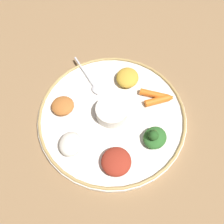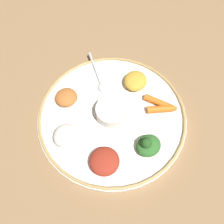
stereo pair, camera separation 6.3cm
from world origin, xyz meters
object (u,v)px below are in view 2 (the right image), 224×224
spoon (99,78)px  greens_pile (148,145)px  center_bowl (112,111)px  carrot_outer (161,103)px  carrot_near_spoon (162,109)px

spoon → greens_pile: 0.26m
center_bowl → carrot_outer: center_bowl is taller
center_bowl → greens_pile: bearing=-166.2°
greens_pile → carrot_outer: 0.14m
spoon → carrot_near_spoon: size_ratio=1.85×
spoon → carrot_near_spoon: 0.21m
spoon → carrot_near_spoon: bearing=-151.0°
spoon → carrot_near_spoon: (-0.18, -0.10, 0.01)m
center_bowl → greens_pile: size_ratio=1.20×
carrot_outer → carrot_near_spoon: bearing=158.8°
spoon → greens_pile: greens_pile is taller
center_bowl → carrot_near_spoon: 0.14m
center_bowl → spoon: (0.13, -0.03, -0.02)m
greens_pile → carrot_outer: greens_pile is taller
center_bowl → spoon: bearing=-11.4°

